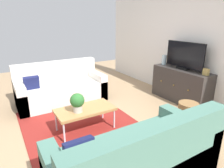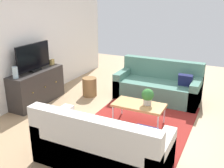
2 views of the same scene
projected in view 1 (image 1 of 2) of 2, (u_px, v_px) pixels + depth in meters
ground_plane at (92, 127)px, 3.49m from camera, size 10.00×10.00×0.00m
wall_back at (195, 41)px, 4.32m from camera, size 6.40×0.12×2.70m
area_rug at (84, 129)px, 3.41m from camera, size 2.50×1.90×0.01m
couch_left_side at (60, 89)px, 4.52m from camera, size 0.87×1.91×0.89m
couch_right_side at (139, 163)px, 2.17m from camera, size 0.87×1.91×0.89m
coffee_table at (85, 110)px, 3.28m from camera, size 0.50×0.96×0.40m
potted_plant at (77, 102)px, 3.10m from camera, size 0.23×0.23×0.31m
tv_console at (181, 85)px, 4.51m from camera, size 1.38×0.47×0.75m
flat_screen_tv at (185, 56)px, 4.31m from camera, size 0.97×0.16×0.60m
glass_vase at (164, 60)px, 4.82m from camera, size 0.11×0.11×0.23m
mantel_clock at (206, 72)px, 3.90m from camera, size 0.11×0.07×0.13m
wicker_basket at (187, 115)px, 3.43m from camera, size 0.34×0.34×0.45m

